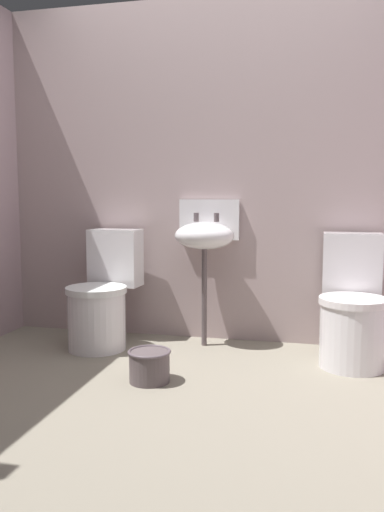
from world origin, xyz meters
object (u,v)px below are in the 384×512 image
Objects in this scene: toilet_left at (103,299)px; toilet_right at (352,311)px; sink at (205,235)px; bucket at (149,365)px.

toilet_right is (1.62, -0.00, 0.00)m from toilet_left.
bucket is (-0.15, -0.79, -0.66)m from sink.
toilet_left reaches higher than bucket.
toilet_left is at bearing 131.09° from bucket.
sink is 1.04m from bucket.
bucket is (-1.10, -0.60, -0.23)m from toilet_right.
toilet_left is 1.62m from toilet_right.
toilet_left is at bearing -164.28° from sink.
sink is at bearing -10.45° from toilet_right.
toilet_right is at bearing -11.21° from sink.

